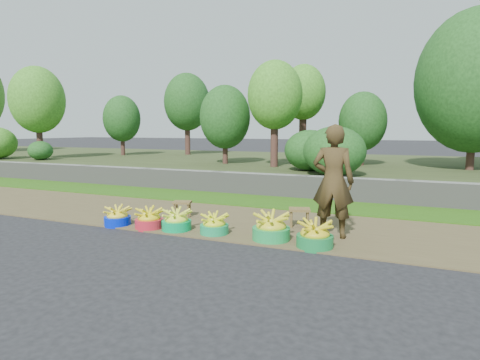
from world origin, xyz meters
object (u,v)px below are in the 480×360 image
at_px(stool_left, 182,204).
at_px(stool_right, 299,212).
at_px(basin_e, 271,228).
at_px(basin_b, 149,220).
at_px(vendor_woman, 333,181).
at_px(basin_d, 214,225).
at_px(basin_a, 117,217).
at_px(basin_f, 315,236).
at_px(basin_c, 176,221).

bearing_deg(stool_left, stool_right, 2.93).
height_order(basin_e, stool_left, basin_e).
xyz_separation_m(basin_b, vendor_woman, (2.88, 0.64, 0.71)).
bearing_deg(basin_d, vendor_woman, 17.64).
bearing_deg(stool_right, basin_a, -159.18).
relative_size(basin_f, vendor_woman, 0.30).
relative_size(basin_a, basin_d, 0.99).
xyz_separation_m(basin_c, basin_f, (2.27, -0.05, 0.01)).
bearing_deg(vendor_woman, basin_e, 31.90).
bearing_deg(stool_right, basin_c, -150.53).
height_order(basin_c, vendor_woman, vendor_woman).
distance_m(stool_left, vendor_woman, 2.91).
distance_m(basin_d, stool_left, 1.40).
relative_size(basin_a, stool_left, 1.14).
xyz_separation_m(basin_a, stool_right, (2.89, 1.10, 0.12)).
distance_m(basin_f, stool_left, 2.87).
height_order(basin_c, stool_left, basin_c).
distance_m(basin_f, vendor_woman, 0.95).
xyz_separation_m(basin_c, basin_e, (1.60, 0.06, 0.03)).
xyz_separation_m(basin_a, basin_f, (3.39, 0.05, 0.02)).
bearing_deg(stool_left, basin_e, -22.11).
xyz_separation_m(basin_e, vendor_woman, (0.79, 0.52, 0.68)).
distance_m(basin_e, basin_f, 0.69).
xyz_separation_m(basin_a, stool_left, (0.68, 0.99, 0.10)).
distance_m(basin_b, basin_f, 2.76).
bearing_deg(basin_d, basin_f, -2.97).
bearing_deg(basin_e, vendor_woman, 33.28).
bearing_deg(stool_right, basin_f, -64.41).
relative_size(basin_b, vendor_woman, 0.27).
bearing_deg(basin_b, basin_e, 3.40).
relative_size(basin_c, vendor_woman, 0.28).
bearing_deg(basin_f, basin_b, -179.74).
xyz_separation_m(basin_b, basin_e, (2.09, 0.12, 0.03)).
bearing_deg(stool_left, vendor_woman, -6.20).
distance_m(stool_left, stool_right, 2.21).
bearing_deg(basin_f, basin_a, -179.17).
bearing_deg(basin_f, stool_left, 160.92).
bearing_deg(basin_e, stool_right, 79.52).
xyz_separation_m(basin_e, basin_f, (0.68, -0.11, -0.02)).
bearing_deg(basin_a, basin_b, 3.31).
distance_m(basin_c, stool_right, 2.04).
height_order(basin_a, stool_left, basin_a).
relative_size(basin_b, stool_right, 1.12).
xyz_separation_m(stool_left, stool_right, (2.20, 0.11, 0.02)).
relative_size(basin_d, stool_right, 1.08).
height_order(basin_f, stool_right, basin_f).
bearing_deg(basin_c, basin_b, -172.83).
relative_size(basin_c, stool_right, 1.15).
relative_size(basin_e, stool_right, 1.35).
bearing_deg(stool_left, basin_a, -124.73).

